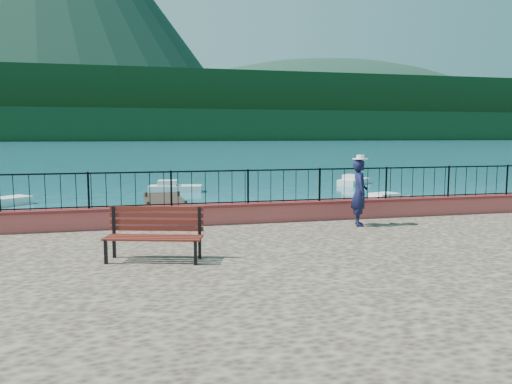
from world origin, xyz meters
name	(u,v)px	position (x,y,z in m)	size (l,w,h in m)	color
ground	(298,303)	(0.00, 0.00, 0.00)	(2000.00, 2000.00, 0.00)	#19596B
parapet	(258,213)	(0.00, 3.70, 1.49)	(28.00, 0.46, 0.58)	#B8424B
railing	(258,187)	(0.00, 3.70, 2.25)	(27.00, 0.05, 0.95)	black
dock	(170,216)	(-2.00, 12.00, 0.15)	(2.00, 16.00, 0.30)	#2D231C
far_forest	(139,126)	(0.00, 300.00, 9.00)	(900.00, 60.00, 18.00)	black
foothills	(138,109)	(0.00, 360.00, 22.00)	(900.00, 120.00, 44.00)	black
companion_hill	(323,137)	(220.00, 560.00, 0.00)	(448.00, 384.00, 180.00)	#142D23
park_bench	(154,245)	(-3.14, -0.14, 1.52)	(2.06, 1.18, 1.09)	black
person	(360,193)	(2.65, 2.53, 2.14)	(0.68, 0.45, 1.87)	#111433
hat	(360,157)	(2.65, 2.53, 3.13)	(0.44, 0.44, 0.12)	white
boat_0	(6,226)	(-8.16, 9.47, 0.40)	(3.49, 1.30, 0.80)	silver
boat_1	(333,215)	(4.62, 9.12, 0.40)	(3.41, 1.30, 0.80)	silver
boat_2	(393,200)	(9.49, 12.92, 0.40)	(3.77, 1.30, 0.80)	silver
boat_4	(175,186)	(-0.90, 22.60, 0.40)	(3.42, 1.30, 0.80)	silver
boat_5	(354,179)	(12.64, 24.44, 0.40)	(3.29, 1.30, 0.80)	silver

